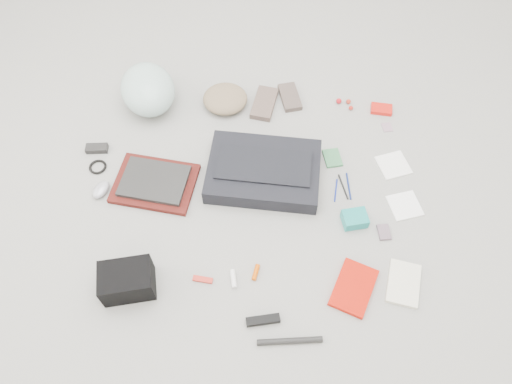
{
  "coord_description": "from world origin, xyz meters",
  "views": [
    {
      "loc": [
        0.01,
        -1.2,
        1.95
      ],
      "look_at": [
        0.0,
        0.0,
        0.05
      ],
      "focal_mm": 35.0,
      "sensor_mm": 36.0,
      "label": 1
    }
  ],
  "objects_px": {
    "laptop": "(154,181)",
    "messenger_bag": "(264,171)",
    "camera_bag": "(127,281)",
    "bike_helmet": "(148,89)",
    "book_red": "(354,288)",
    "accordion_wallet": "(355,219)"
  },
  "relations": [
    {
      "from": "laptop",
      "to": "accordion_wallet",
      "type": "relative_size",
      "value": 2.8
    },
    {
      "from": "camera_bag",
      "to": "laptop",
      "type": "bearing_deg",
      "value": 75.28
    },
    {
      "from": "book_red",
      "to": "accordion_wallet",
      "type": "bearing_deg",
      "value": 108.3
    },
    {
      "from": "messenger_bag",
      "to": "book_red",
      "type": "height_order",
      "value": "messenger_bag"
    },
    {
      "from": "accordion_wallet",
      "to": "camera_bag",
      "type": "bearing_deg",
      "value": -172.28
    },
    {
      "from": "laptop",
      "to": "book_red",
      "type": "relative_size",
      "value": 1.34
    },
    {
      "from": "messenger_bag",
      "to": "camera_bag",
      "type": "relative_size",
      "value": 2.46
    },
    {
      "from": "laptop",
      "to": "messenger_bag",
      "type": "bearing_deg",
      "value": 16.49
    },
    {
      "from": "camera_bag",
      "to": "book_red",
      "type": "height_order",
      "value": "camera_bag"
    },
    {
      "from": "messenger_bag",
      "to": "bike_helmet",
      "type": "distance_m",
      "value": 0.74
    },
    {
      "from": "messenger_bag",
      "to": "camera_bag",
      "type": "distance_m",
      "value": 0.78
    },
    {
      "from": "bike_helmet",
      "to": "camera_bag",
      "type": "height_order",
      "value": "bike_helmet"
    },
    {
      "from": "laptop",
      "to": "accordion_wallet",
      "type": "bearing_deg",
      "value": -1.15
    },
    {
      "from": "bike_helmet",
      "to": "messenger_bag",
      "type": "bearing_deg",
      "value": -57.47
    },
    {
      "from": "accordion_wallet",
      "to": "bike_helmet",
      "type": "bearing_deg",
      "value": 134.16
    },
    {
      "from": "messenger_bag",
      "to": "bike_helmet",
      "type": "bearing_deg",
      "value": 148.24
    },
    {
      "from": "laptop",
      "to": "camera_bag",
      "type": "height_order",
      "value": "camera_bag"
    },
    {
      "from": "messenger_bag",
      "to": "book_red",
      "type": "distance_m",
      "value": 0.67
    },
    {
      "from": "camera_bag",
      "to": "bike_helmet",
      "type": "bearing_deg",
      "value": 82.35
    },
    {
      "from": "camera_bag",
      "to": "messenger_bag",
      "type": "bearing_deg",
      "value": 35.67
    },
    {
      "from": "messenger_bag",
      "to": "bike_helmet",
      "type": "relative_size",
      "value": 1.53
    },
    {
      "from": "messenger_bag",
      "to": "camera_bag",
      "type": "height_order",
      "value": "camera_bag"
    }
  ]
}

